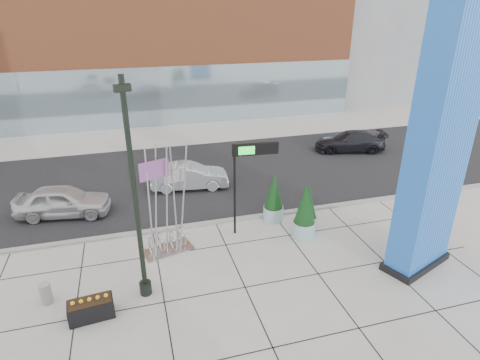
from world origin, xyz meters
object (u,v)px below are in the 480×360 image
object	(u,v)px
car_white_west	(63,201)
car_silver_mid	(189,176)
overhead_street_sign	(251,157)
blue_pylon	(438,154)
concrete_bollard	(46,293)
lamp_post	(137,216)
public_art_sculpture	(166,225)

from	to	relation	value
car_white_west	car_silver_mid	size ratio (longest dim) A/B	1.04
overhead_street_sign	car_silver_mid	bearing A→B (deg)	113.70
car_white_west	blue_pylon	bearing A→B (deg)	-111.07
overhead_street_sign	concrete_bollard	bearing A→B (deg)	-157.50
lamp_post	car_silver_mid	bearing A→B (deg)	70.65
car_silver_mid	concrete_bollard	bearing A→B (deg)	149.02
car_silver_mid	public_art_sculpture	bearing A→B (deg)	169.41
blue_pylon	concrete_bollard	size ratio (longest dim) A/B	12.56
lamp_post	public_art_sculpture	size ratio (longest dim) A/B	1.66
overhead_street_sign	car_silver_mid	size ratio (longest dim) A/B	0.98
lamp_post	public_art_sculpture	xyz separation A→B (m)	(1.11, 2.61, -1.98)
public_art_sculpture	concrete_bollard	world-z (taller)	public_art_sculpture
lamp_post	overhead_street_sign	xyz separation A→B (m)	(4.98, 3.21, 0.46)
public_art_sculpture	overhead_street_sign	distance (m)	4.62
blue_pylon	car_silver_mid	size ratio (longest dim) A/B	2.26
overhead_street_sign	car_silver_mid	distance (m)	6.53
blue_pylon	overhead_street_sign	distance (m)	7.25
concrete_bollard	overhead_street_sign	xyz separation A→B (m)	(8.39, 2.75, 3.30)
lamp_post	concrete_bollard	size ratio (longest dim) A/B	10.01
public_art_sculpture	car_white_west	distance (m)	6.53
concrete_bollard	car_silver_mid	bearing A→B (deg)	51.87
overhead_street_sign	car_white_west	world-z (taller)	overhead_street_sign
blue_pylon	public_art_sculpture	bearing A→B (deg)	137.52
concrete_bollard	blue_pylon	bearing A→B (deg)	-6.51
public_art_sculpture	car_silver_mid	bearing A→B (deg)	57.19
concrete_bollard	car_white_west	size ratio (longest dim) A/B	0.17
car_white_west	car_silver_mid	xyz separation A→B (m)	(6.57, 1.50, -0.05)
lamp_post	car_white_west	distance (m)	8.38
lamp_post	concrete_bollard	distance (m)	4.46
blue_pylon	concrete_bollard	xyz separation A→B (m)	(-14.09, 1.61, -4.38)
blue_pylon	lamp_post	xyz separation A→B (m)	(-10.68, 1.14, -1.55)
concrete_bollard	overhead_street_sign	size ratio (longest dim) A/B	0.18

